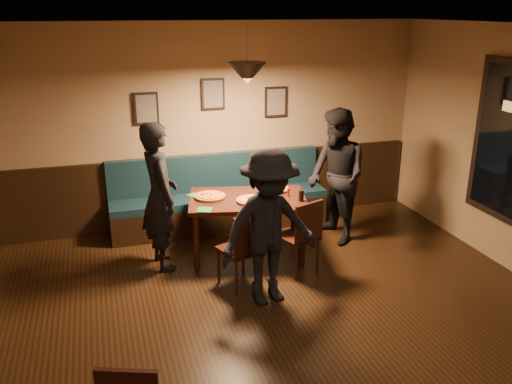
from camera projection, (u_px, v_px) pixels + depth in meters
floor at (304, 364)px, 4.66m from camera, size 7.00×7.00×0.00m
ceiling at (316, 31)px, 3.74m from camera, size 7.00×7.00×0.00m
wall_back at (213, 126)px, 7.37m from camera, size 6.00×0.00×6.00m
wainscot at (215, 188)px, 7.63m from camera, size 5.88×0.06×1.00m
booth_bench at (220, 194)px, 7.39m from camera, size 3.00×0.60×1.00m
picture_left at (146, 108)px, 6.99m from camera, size 0.32×0.04×0.42m
picture_center at (213, 94)px, 7.19m from camera, size 0.32×0.04×0.42m
picture_right at (276, 102)px, 7.49m from camera, size 0.32×0.04×0.42m
pendant_lamp at (247, 74)px, 6.00m from camera, size 0.44×0.44×0.25m
dining_table at (248, 227)px, 6.62m from camera, size 1.58×1.19×0.76m
chair_near_left at (240, 248)px, 5.86m from camera, size 0.51×0.51×0.90m
chair_near_right at (298, 235)px, 6.18m from camera, size 0.52×0.52×0.91m
diner_left at (160, 196)px, 6.18m from camera, size 0.51×0.70×1.76m
diner_right at (337, 177)px, 6.88m from camera, size 0.75×0.92×1.76m
diner_front at (269, 228)px, 5.42m from camera, size 1.16×0.80×1.66m
pizza_a at (210, 196)px, 6.49m from camera, size 0.46×0.46×0.04m
pizza_b at (252, 200)px, 6.36m from camera, size 0.46×0.46×0.04m
pizza_c at (274, 189)px, 6.76m from camera, size 0.41×0.41×0.04m
soda_glass at (301, 196)px, 6.37m from camera, size 0.08×0.08×0.14m
tabasco_bottle at (288, 191)px, 6.53m from camera, size 0.03×0.03×0.13m
napkin_a at (194, 195)px, 6.58m from camera, size 0.18×0.18×0.01m
napkin_b at (204, 210)px, 6.11m from camera, size 0.22×0.22×0.01m
cutlery_set at (257, 210)px, 6.11m from camera, size 0.20×0.09×0.00m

